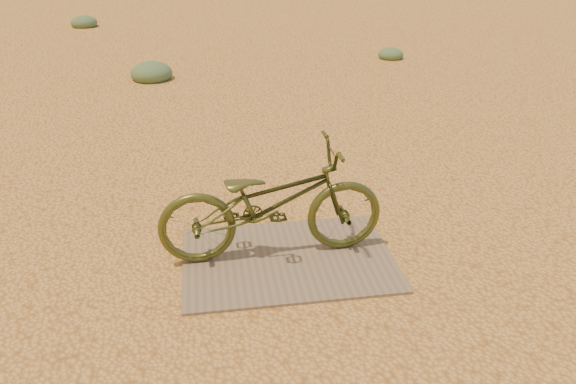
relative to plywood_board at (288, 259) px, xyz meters
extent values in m
plane|color=tan|center=(0.46, 0.04, -0.01)|extent=(120.00, 120.00, 0.00)
cube|color=#716149|center=(0.00, 0.00, 0.00)|extent=(1.63, 1.15, 0.02)
imported|color=#40481D|center=(-0.11, 0.08, 0.46)|extent=(1.74, 0.65, 0.91)
ellipsoid|color=#58754B|center=(-1.38, 5.76, -0.01)|extent=(0.68, 0.68, 0.37)
ellipsoid|color=#58754B|center=(3.02, 6.63, -0.01)|extent=(0.47, 0.47, 0.26)
ellipsoid|color=#58754B|center=(-3.33, 11.10, -0.01)|extent=(0.63, 0.63, 0.35)
camera|label=1|loc=(-0.57, -3.67, 2.40)|focal=35.00mm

